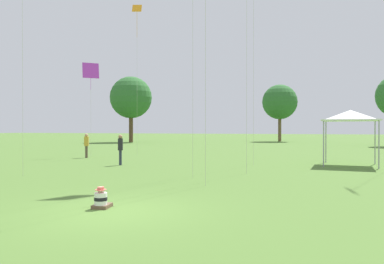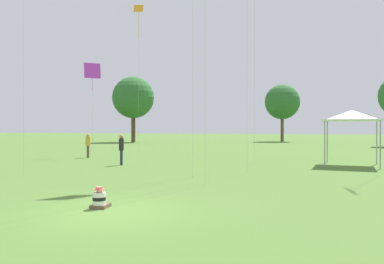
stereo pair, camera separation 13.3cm
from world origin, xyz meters
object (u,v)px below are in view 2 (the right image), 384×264
(kite_3, at_px, (139,17))
(distant_tree_0, at_px, (133,98))
(distant_tree_2, at_px, (282,102))
(person_standing_0, at_px, (88,143))
(person_standing_1, at_px, (121,146))
(canopy_tent, at_px, (352,116))
(seated_toddler, at_px, (100,199))
(kite_2, at_px, (92,72))

(kite_3, xyz_separation_m, distant_tree_0, (-15.00, 26.16, -4.38))
(distant_tree_2, bearing_deg, distant_tree_0, -152.81)
(person_standing_0, bearing_deg, person_standing_1, 27.94)
(person_standing_1, relative_size, canopy_tent, 0.55)
(person_standing_0, relative_size, kite_3, 0.14)
(seated_toddler, distance_m, canopy_tent, 17.21)
(person_standing_0, xyz_separation_m, canopy_tent, (18.43, 0.29, 1.87))
(person_standing_1, height_order, canopy_tent, canopy_tent)
(kite_3, bearing_deg, canopy_tent, 12.21)
(kite_3, bearing_deg, distant_tree_0, 145.83)
(person_standing_1, xyz_separation_m, canopy_tent, (13.04, 4.48, 1.84))
(seated_toddler, bearing_deg, person_standing_0, 115.74)
(distant_tree_2, bearing_deg, kite_3, -101.42)
(person_standing_0, relative_size, distant_tree_2, 0.19)
(seated_toddler, height_order, person_standing_1, person_standing_1)
(person_standing_0, height_order, distant_tree_0, distant_tree_0)
(canopy_tent, height_order, kite_2, kite_2)
(kite_2, relative_size, distant_tree_2, 0.76)
(kite_2, height_order, kite_3, kite_3)
(person_standing_0, bearing_deg, canopy_tent, 66.73)
(seated_toddler, distance_m, person_standing_1, 12.34)
(canopy_tent, bearing_deg, distant_tree_0, 136.14)
(seated_toddler, xyz_separation_m, kite_2, (-11.99, 16.83, 6.56))
(seated_toddler, relative_size, kite_3, 0.05)
(seated_toddler, height_order, person_standing_0, person_standing_0)
(person_standing_1, relative_size, kite_2, 0.24)
(person_standing_1, xyz_separation_m, distant_tree_2, (4.25, 46.31, 5.68))
(person_standing_0, xyz_separation_m, person_standing_1, (5.39, -4.19, 0.03))
(person_standing_1, bearing_deg, kite_3, -164.87)
(canopy_tent, xyz_separation_m, kite_3, (-16.42, 4.03, 8.71))
(canopy_tent, bearing_deg, kite_3, 166.20)
(seated_toddler, height_order, distant_tree_0, distant_tree_0)
(kite_2, xyz_separation_m, distant_tree_2, (10.46, 40.35, 0.01))
(person_standing_0, height_order, kite_3, kite_3)
(person_standing_0, bearing_deg, kite_3, 130.94)
(person_standing_1, distance_m, distant_tree_2, 46.85)
(person_standing_0, distance_m, kite_3, 11.60)
(kite_2, bearing_deg, distant_tree_0, 115.76)
(distant_tree_2, bearing_deg, seated_toddler, -88.47)
(kite_3, height_order, distant_tree_0, kite_3)
(person_standing_1, distance_m, canopy_tent, 13.91)
(canopy_tent, xyz_separation_m, distant_tree_2, (-8.79, 41.82, 3.84))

